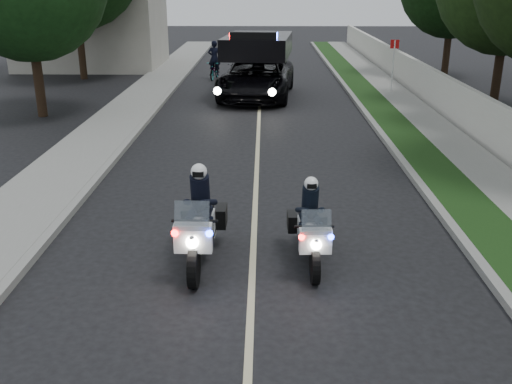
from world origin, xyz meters
TOP-DOWN VIEW (x-y plane):
  - ground at (0.00, 0.00)m, footprint 120.00×120.00m
  - curb_right at (4.10, 10.00)m, footprint 0.20×60.00m
  - grass_verge at (4.80, 10.00)m, footprint 1.20×60.00m
  - sidewalk_right at (6.10, 10.00)m, footprint 1.40×60.00m
  - property_wall at (7.10, 10.00)m, footprint 0.22×60.00m
  - curb_left at (-4.10, 10.00)m, footprint 0.20×60.00m
  - sidewalk_left at (-5.20, 10.00)m, footprint 2.00×60.00m
  - building_far at (-10.00, 26.00)m, footprint 8.00×6.00m
  - lane_marking at (0.00, 10.00)m, footprint 0.12×50.00m
  - police_moto_left at (-0.96, 0.40)m, footprint 0.79×2.19m
  - police_moto_right at (1.05, 0.44)m, footprint 0.72×1.91m
  - police_suv at (-0.14, 16.50)m, footprint 3.60×6.68m
  - bicycle at (-2.42, 21.52)m, footprint 0.84×1.81m
  - cyclist at (-2.42, 21.52)m, footprint 0.68×0.49m
  - sign_post at (6.00, 17.36)m, footprint 0.44×0.44m
  - tree_right_d at (9.74, 14.84)m, footprint 6.53×6.53m
  - tree_right_e at (9.92, 22.52)m, footprint 6.03×6.03m
  - tree_left_near at (-8.28, 12.51)m, footprint 6.58×6.58m
  - tree_left_far at (-9.33, 21.46)m, footprint 8.62×8.62m

SIDE VIEW (x-z plane):
  - ground at x=0.00m, z-range 0.00..0.00m
  - police_moto_left at x=-0.96m, z-range -0.92..0.92m
  - police_moto_right at x=1.05m, z-range -0.80..0.80m
  - police_suv at x=-0.14m, z-range -1.56..1.56m
  - bicycle at x=-2.42m, z-range -0.45..0.45m
  - cyclist at x=-2.42m, z-range -0.89..0.89m
  - sign_post at x=6.00m, z-range -1.25..1.25m
  - tree_right_d at x=9.74m, z-range -4.69..4.69m
  - tree_right_e at x=9.92m, z-range -4.61..4.61m
  - tree_left_near at x=-8.28m, z-range -4.75..4.75m
  - tree_left_far at x=-9.33m, z-range -5.71..5.71m
  - lane_marking at x=0.00m, z-range 0.00..0.01m
  - curb_right at x=4.10m, z-range 0.00..0.15m
  - curb_left at x=-4.10m, z-range 0.00..0.15m
  - grass_verge at x=4.80m, z-range 0.00..0.16m
  - sidewalk_right at x=6.10m, z-range 0.00..0.16m
  - sidewalk_left at x=-5.20m, z-range 0.00..0.16m
  - property_wall at x=7.10m, z-range 0.00..1.50m
  - building_far at x=-10.00m, z-range 0.00..7.00m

